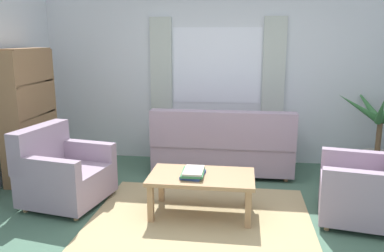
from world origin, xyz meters
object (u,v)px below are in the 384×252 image
object	(u,v)px
armchair_right	(368,188)
book_stack_on_table	(193,173)
bookshelf	(32,113)
potted_plant	(378,142)
coffee_table	(202,180)
couch	(223,147)
armchair_left	(62,173)

from	to	relation	value
armchair_right	book_stack_on_table	xyz separation A→B (m)	(-1.78, -0.12, 0.12)
book_stack_on_table	bookshelf	world-z (taller)	bookshelf
potted_plant	coffee_table	bearing A→B (deg)	-146.23
book_stack_on_table	potted_plant	world-z (taller)	potted_plant
coffee_table	couch	bearing A→B (deg)	83.81
couch	potted_plant	size ratio (longest dim) A/B	1.56
potted_plant	couch	bearing A→B (deg)	-176.18
coffee_table	potted_plant	world-z (taller)	potted_plant
armchair_left	potted_plant	world-z (taller)	potted_plant
armchair_left	potted_plant	distance (m)	4.07
armchair_right	couch	bearing A→B (deg)	-119.17
couch	armchair_left	size ratio (longest dim) A/B	1.96
couch	potted_plant	world-z (taller)	potted_plant
coffee_table	potted_plant	xyz separation A→B (m)	(2.23, 1.49, 0.10)
couch	book_stack_on_table	xyz separation A→B (m)	(-0.23, -1.39, 0.11)
couch	bookshelf	size ratio (longest dim) A/B	1.10
book_stack_on_table	bookshelf	distance (m)	2.46
armchair_right	potted_plant	distance (m)	1.52
couch	armchair_left	xyz separation A→B (m)	(-1.74, -1.26, -0.01)
armchair_left	book_stack_on_table	bearing A→B (deg)	-84.83
armchair_right	bookshelf	world-z (taller)	bookshelf
potted_plant	bookshelf	world-z (taller)	bookshelf
armchair_right	book_stack_on_table	world-z (taller)	armchair_right
couch	bookshelf	world-z (taller)	bookshelf
armchair_left	coffee_table	size ratio (longest dim) A/B	0.88
armchair_right	potted_plant	size ratio (longest dim) A/B	0.80
armchair_left	book_stack_on_table	xyz separation A→B (m)	(1.51, -0.13, 0.12)
couch	armchair_left	distance (m)	2.15
couch	armchair_right	bearing A→B (deg)	140.57
couch	book_stack_on_table	world-z (taller)	couch
armchair_right	book_stack_on_table	bearing A→B (deg)	-75.92
armchair_left	armchair_right	xyz separation A→B (m)	(3.29, -0.01, 0.00)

